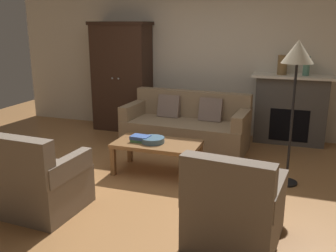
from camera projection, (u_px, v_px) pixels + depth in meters
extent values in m
plane|color=#B27A47|center=(149.00, 184.00, 4.57)|extent=(9.60, 9.60, 0.00)
cube|color=silver|center=(202.00, 53.00, 6.53)|extent=(7.20, 0.10, 2.80)
cube|color=#4C4947|center=(290.00, 111.00, 6.04)|extent=(1.10, 0.36, 1.08)
cube|color=black|center=(289.00, 125.00, 5.93)|extent=(0.60, 0.01, 0.52)
cube|color=white|center=(293.00, 76.00, 5.88)|extent=(1.26, 0.48, 0.04)
cube|color=#382319|center=(122.00, 79.00, 6.79)|extent=(1.00, 0.52, 1.88)
cube|color=#2F1E15|center=(120.00, 23.00, 6.53)|extent=(1.06, 0.55, 0.06)
sphere|color=#ADAFB5|center=(112.00, 78.00, 6.54)|extent=(0.04, 0.04, 0.04)
sphere|color=#ADAFB5|center=(118.00, 79.00, 6.51)|extent=(0.04, 0.04, 0.04)
cube|color=#937A5B|center=(185.00, 135.00, 5.85)|extent=(1.94, 0.94, 0.44)
cube|color=#937A5B|center=(192.00, 104.00, 6.04)|extent=(1.91, 0.28, 0.42)
cube|color=#937A5B|center=(134.00, 110.00, 6.08)|extent=(0.20, 0.81, 0.22)
cube|color=#937A5B|center=(242.00, 120.00, 5.44)|extent=(0.20, 0.81, 0.22)
cube|color=#7F6B60|center=(169.00, 106.00, 6.05)|extent=(0.37, 0.21, 0.37)
cube|color=#7F6B60|center=(211.00, 110.00, 5.80)|extent=(0.37, 0.21, 0.37)
cube|color=olive|center=(157.00, 144.00, 4.83)|extent=(1.10, 0.60, 0.05)
cube|color=brown|center=(113.00, 162.00, 4.81)|extent=(0.06, 0.06, 0.37)
cube|color=brown|center=(189.00, 171.00, 4.49)|extent=(0.06, 0.06, 0.37)
cube|color=brown|center=(130.00, 149.00, 5.28)|extent=(0.06, 0.06, 0.37)
cube|color=brown|center=(200.00, 157.00, 4.96)|extent=(0.06, 0.06, 0.37)
cylinder|color=slate|center=(153.00, 140.00, 4.80)|extent=(0.30, 0.30, 0.07)
cube|color=#427A4C|center=(141.00, 140.00, 4.85)|extent=(0.24, 0.17, 0.03)
cube|color=#38569E|center=(141.00, 137.00, 4.84)|extent=(0.25, 0.19, 0.04)
cylinder|color=olive|center=(282.00, 65.00, 5.89)|extent=(0.15, 0.15, 0.31)
cylinder|color=slate|center=(307.00, 66.00, 5.77)|extent=(0.10, 0.10, 0.30)
cube|color=#756656|center=(44.00, 190.00, 3.91)|extent=(0.80, 0.80, 0.42)
cube|color=#756656|center=(18.00, 161.00, 3.52)|extent=(0.77, 0.20, 0.46)
cube|color=#756656|center=(68.00, 167.00, 3.71)|extent=(0.16, 0.70, 0.20)
cube|color=#756656|center=(16.00, 159.00, 3.95)|extent=(0.16, 0.70, 0.20)
cube|color=#756656|center=(234.00, 219.00, 3.34)|extent=(0.84, 0.84, 0.42)
cube|color=#756656|center=(227.00, 187.00, 2.96)|extent=(0.77, 0.24, 0.46)
cube|color=#756656|center=(275.00, 194.00, 3.13)|extent=(0.20, 0.71, 0.20)
cube|color=#756656|center=(201.00, 180.00, 3.40)|extent=(0.20, 0.71, 0.20)
cylinder|color=black|center=(286.00, 182.00, 4.60)|extent=(0.26, 0.26, 0.02)
cylinder|color=black|center=(291.00, 125.00, 4.41)|extent=(0.03, 0.03, 1.49)
cone|color=beige|center=(298.00, 52.00, 4.18)|extent=(0.36, 0.36, 0.26)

